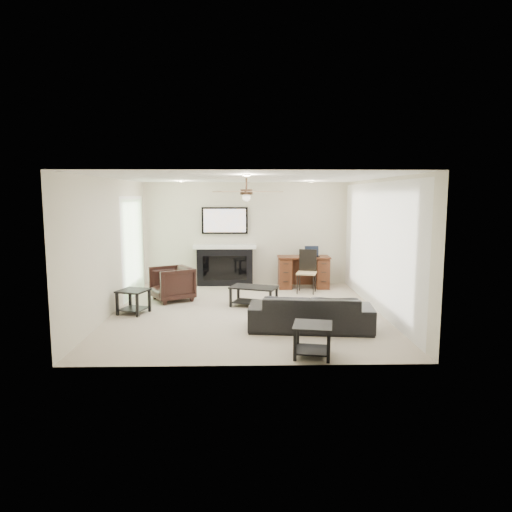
% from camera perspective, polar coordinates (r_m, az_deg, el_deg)
% --- Properties ---
extents(room_shell, '(5.50, 5.54, 2.52)m').
position_cam_1_polar(room_shell, '(8.51, 0.06, 4.20)').
color(room_shell, '#BAA796').
rests_on(room_shell, ground).
extents(sofa, '(2.08, 0.99, 0.59)m').
position_cam_1_polar(sofa, '(7.56, 6.83, -6.98)').
color(sofa, black).
rests_on(sofa, ground).
extents(armchair, '(1.06, 1.06, 0.72)m').
position_cam_1_polar(armchair, '(9.69, -10.46, -3.42)').
color(armchair, black).
rests_on(armchair, ground).
extents(coffee_table, '(1.02, 0.78, 0.40)m').
position_cam_1_polar(coffee_table, '(9.07, -0.28, -5.08)').
color(coffee_table, black).
rests_on(coffee_table, ground).
extents(end_table_near, '(0.61, 0.61, 0.45)m').
position_cam_1_polar(end_table_near, '(6.37, 7.08, -10.41)').
color(end_table_near, black).
rests_on(end_table_near, ground).
extents(end_table_left, '(0.63, 0.63, 0.45)m').
position_cam_1_polar(end_table_left, '(8.82, -15.06, -5.53)').
color(end_table_left, black).
rests_on(end_table_left, ground).
extents(fireplace_unit, '(1.52, 0.34, 1.91)m').
position_cam_1_polar(fireplace_unit, '(11.08, -3.92, 1.18)').
color(fireplace_unit, black).
rests_on(fireplace_unit, ground).
extents(desk, '(1.22, 0.56, 0.76)m').
position_cam_1_polar(desk, '(10.88, 5.95, -2.02)').
color(desk, '#381E0E').
rests_on(desk, ground).
extents(desk_chair, '(0.52, 0.54, 0.97)m').
position_cam_1_polar(desk_chair, '(10.32, 6.34, -1.95)').
color(desk_chair, black).
rests_on(desk_chair, ground).
extents(laptop, '(0.33, 0.24, 0.23)m').
position_cam_1_polar(laptop, '(10.81, 7.05, 0.56)').
color(laptop, black).
rests_on(laptop, desk).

